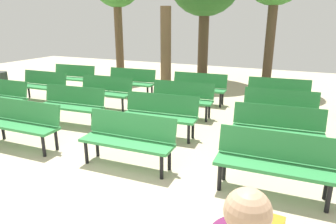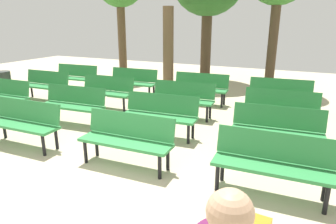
{
  "view_description": "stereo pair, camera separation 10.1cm",
  "coord_description": "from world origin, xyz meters",
  "px_view_note": "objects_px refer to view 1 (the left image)",
  "views": [
    {
      "loc": [
        2.43,
        -2.39,
        2.37
      ],
      "look_at": [
        0.0,
        2.98,
        0.55
      ],
      "focal_mm": 32.05,
      "sensor_mm": 36.0,
      "label": 1
    },
    {
      "loc": [
        2.52,
        -2.34,
        2.37
      ],
      "look_at": [
        0.0,
        2.98,
        0.55
      ],
      "focal_mm": 32.05,
      "sensor_mm": 36.0,
      "label": 2
    }
  ],
  "objects_px": {
    "bench_r1_c0": "(0,94)",
    "trash_bin": "(1,87)",
    "tree_2": "(166,47)",
    "bench_r2_c3": "(280,107)",
    "bench_r2_c2": "(182,97)",
    "bench_r1_c2": "(160,113)",
    "bench_r0_c1": "(23,121)",
    "bench_r2_c1": "(105,90)",
    "bench_r0_c3": "(274,160)",
    "bench_r3_c2": "(199,86)",
    "bench_r3_c0": "(73,76)",
    "bench_r3_c3": "(278,93)",
    "bench_r3_c1": "(131,81)",
    "bench_r2_c0": "(43,84)",
    "bench_r1_c3": "(277,127)",
    "bench_r1_c1": "(72,103)",
    "bench_r0_c2": "(128,137)"
  },
  "relations": [
    {
      "from": "bench_r1_c0",
      "to": "trash_bin",
      "type": "distance_m",
      "value": 1.27
    },
    {
      "from": "tree_2",
      "to": "trash_bin",
      "type": "xyz_separation_m",
      "value": [
        -3.47,
        -4.2,
        -0.96
      ]
    },
    {
      "from": "bench_r1_c0",
      "to": "bench_r2_c3",
      "type": "bearing_deg",
      "value": 12.28
    },
    {
      "from": "bench_r1_c0",
      "to": "bench_r2_c2",
      "type": "relative_size",
      "value": 0.99
    },
    {
      "from": "bench_r2_c3",
      "to": "bench_r1_c2",
      "type": "bearing_deg",
      "value": -149.0
    },
    {
      "from": "bench_r0_c1",
      "to": "bench_r2_c1",
      "type": "height_order",
      "value": "same"
    },
    {
      "from": "bench_r0_c3",
      "to": "bench_r3_c2",
      "type": "height_order",
      "value": "same"
    },
    {
      "from": "bench_r3_c0",
      "to": "bench_r3_c3",
      "type": "bearing_deg",
      "value": -1.05
    },
    {
      "from": "bench_r3_c1",
      "to": "bench_r3_c3",
      "type": "bearing_deg",
      "value": -0.67
    },
    {
      "from": "bench_r3_c0",
      "to": "bench_r3_c2",
      "type": "bearing_deg",
      "value": -0.87
    },
    {
      "from": "bench_r3_c3",
      "to": "bench_r1_c0",
      "type": "bearing_deg",
      "value": -158.59
    },
    {
      "from": "bench_r2_c1",
      "to": "bench_r2_c2",
      "type": "xyz_separation_m",
      "value": [
        2.24,
        0.15,
        0.0
      ]
    },
    {
      "from": "bench_r1_c2",
      "to": "bench_r2_c1",
      "type": "distance_m",
      "value": 2.64
    },
    {
      "from": "bench_r0_c3",
      "to": "bench_r2_c0",
      "type": "relative_size",
      "value": 1.0
    },
    {
      "from": "bench_r2_c2",
      "to": "bench_r3_c2",
      "type": "height_order",
      "value": "same"
    },
    {
      "from": "bench_r2_c0",
      "to": "bench_r2_c2",
      "type": "relative_size",
      "value": 0.99
    },
    {
      "from": "bench_r1_c3",
      "to": "bench_r3_c2",
      "type": "bearing_deg",
      "value": 127.01
    },
    {
      "from": "bench_r0_c3",
      "to": "bench_r2_c2",
      "type": "height_order",
      "value": "same"
    },
    {
      "from": "bench_r1_c0",
      "to": "bench_r2_c1",
      "type": "relative_size",
      "value": 1.0
    },
    {
      "from": "bench_r1_c1",
      "to": "bench_r3_c2",
      "type": "height_order",
      "value": "same"
    },
    {
      "from": "bench_r3_c0",
      "to": "bench_r1_c1",
      "type": "bearing_deg",
      "value": -52.78
    },
    {
      "from": "bench_r0_c1",
      "to": "bench_r2_c2",
      "type": "distance_m",
      "value": 3.66
    },
    {
      "from": "tree_2",
      "to": "bench_r3_c3",
      "type": "bearing_deg",
      "value": -23.52
    },
    {
      "from": "bench_r1_c3",
      "to": "bench_r3_c2",
      "type": "relative_size",
      "value": 1.01
    },
    {
      "from": "bench_r0_c1",
      "to": "bench_r3_c3",
      "type": "relative_size",
      "value": 0.99
    },
    {
      "from": "bench_r2_c2",
      "to": "bench_r3_c1",
      "type": "bearing_deg",
      "value": 146.11
    },
    {
      "from": "bench_r2_c1",
      "to": "bench_r2_c2",
      "type": "bearing_deg",
      "value": 2.05
    },
    {
      "from": "bench_r0_c1",
      "to": "bench_r3_c1",
      "type": "xyz_separation_m",
      "value": [
        -0.19,
        4.3,
        0.0
      ]
    },
    {
      "from": "bench_r3_c0",
      "to": "bench_r2_c0",
      "type": "bearing_deg",
      "value": -90.25
    },
    {
      "from": "bench_r2_c0",
      "to": "bench_r3_c1",
      "type": "height_order",
      "value": "same"
    },
    {
      "from": "bench_r2_c0",
      "to": "bench_r3_c2",
      "type": "xyz_separation_m",
      "value": [
        4.41,
        1.65,
        0.0
      ]
    },
    {
      "from": "bench_r0_c1",
      "to": "bench_r1_c0",
      "type": "distance_m",
      "value": 2.68
    },
    {
      "from": "bench_r2_c0",
      "to": "bench_r3_c0",
      "type": "xyz_separation_m",
      "value": [
        -0.09,
        1.42,
        0.0
      ]
    },
    {
      "from": "bench_r1_c2",
      "to": "bench_r2_c3",
      "type": "distance_m",
      "value": 2.7
    },
    {
      "from": "bench_r3_c3",
      "to": "trash_bin",
      "type": "xyz_separation_m",
      "value": [
        -7.59,
        -2.4,
        -0.05
      ]
    },
    {
      "from": "bench_r2_c2",
      "to": "bench_r3_c0",
      "type": "height_order",
      "value": "same"
    },
    {
      "from": "bench_r1_c0",
      "to": "bench_r2_c3",
      "type": "relative_size",
      "value": 1.0
    },
    {
      "from": "tree_2",
      "to": "bench_r2_c1",
      "type": "bearing_deg",
      "value": -94.83
    },
    {
      "from": "bench_r3_c0",
      "to": "tree_2",
      "type": "xyz_separation_m",
      "value": [
        2.57,
        2.11,
        0.91
      ]
    },
    {
      "from": "bench_r0_c1",
      "to": "bench_r3_c3",
      "type": "height_order",
      "value": "same"
    },
    {
      "from": "bench_r0_c3",
      "to": "bench_r3_c3",
      "type": "xyz_separation_m",
      "value": [
        -0.31,
        4.23,
        0.0
      ]
    },
    {
      "from": "bench_r0_c2",
      "to": "bench_r0_c3",
      "type": "distance_m",
      "value": 2.3
    },
    {
      "from": "bench_r0_c2",
      "to": "bench_r1_c0",
      "type": "xyz_separation_m",
      "value": [
        -4.61,
        1.16,
        0.0
      ]
    },
    {
      "from": "bench_r1_c0",
      "to": "bench_r2_c1",
      "type": "bearing_deg",
      "value": 32.92
    },
    {
      "from": "bench_r0_c2",
      "to": "bench_r1_c3",
      "type": "bearing_deg",
      "value": 32.26
    },
    {
      "from": "bench_r1_c0",
      "to": "bench_r3_c0",
      "type": "height_order",
      "value": "same"
    },
    {
      "from": "bench_r1_c0",
      "to": "bench_r2_c2",
      "type": "bearing_deg",
      "value": 18.59
    },
    {
      "from": "bench_r2_c2",
      "to": "bench_r1_c0",
      "type": "bearing_deg",
      "value": -163.18
    },
    {
      "from": "bench_r1_c1",
      "to": "trash_bin",
      "type": "distance_m",
      "value": 3.35
    },
    {
      "from": "tree_2",
      "to": "trash_bin",
      "type": "distance_m",
      "value": 5.53
    }
  ]
}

